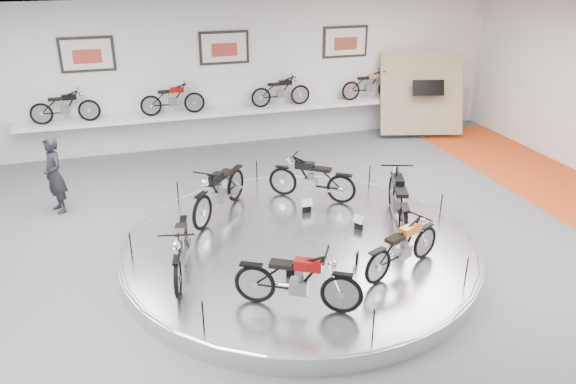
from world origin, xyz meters
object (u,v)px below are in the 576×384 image
object	(u,v)px
bike_c	(219,190)
visitor	(54,175)
bike_b	(312,178)
bike_d	(181,248)
bike_f	(403,246)
bike_a	(398,199)
shelf	(229,112)
bike_e	(298,280)
display_platform	(300,248)

from	to	relation	value
bike_c	visitor	bearing A→B (deg)	-80.82
bike_b	bike_d	distance (m)	3.70
bike_b	bike_f	distance (m)	3.15
bike_f	visitor	world-z (taller)	visitor
bike_a	bike_d	world-z (taller)	bike_a
shelf	bike_b	world-z (taller)	bike_b
bike_c	bike_d	world-z (taller)	bike_c
bike_c	bike_e	xyz separation A→B (m)	(0.51, -3.46, -0.04)
bike_c	bike_b	bearing A→B (deg)	132.60
bike_b	bike_e	distance (m)	3.90
shelf	bike_e	distance (m)	8.35
shelf	bike_c	world-z (taller)	bike_c
bike_a	bike_f	distance (m)	1.68
bike_d	bike_b	bearing A→B (deg)	137.94
display_platform	bike_c	bearing A→B (deg)	127.25
bike_d	bike_e	xyz separation A→B (m)	(1.51, -1.42, 0.01)
shelf	bike_c	size ratio (longest dim) A/B	6.23
display_platform	bike_c	distance (m)	2.04
bike_a	bike_b	xyz separation A→B (m)	(-1.18, 1.58, -0.06)
bike_a	bike_b	size ratio (longest dim) A/B	1.12
bike_b	visitor	xyz separation A→B (m)	(-5.13, 1.59, 0.05)
shelf	display_platform	bearing A→B (deg)	-90.00
bike_e	bike_a	bearing A→B (deg)	66.37
bike_a	visitor	size ratio (longest dim) A/B	1.09
bike_c	visitor	xyz separation A→B (m)	(-3.16, 1.75, 0.01)
bike_c	bike_d	bearing A→B (deg)	11.83
bike_c	bike_e	size ratio (longest dim) A/B	1.09
shelf	visitor	xyz separation A→B (m)	(-4.33, -3.12, -0.17)
shelf	bike_d	bearing A→B (deg)	-107.49
bike_d	visitor	bearing A→B (deg)	-138.79
bike_d	bike_f	size ratio (longest dim) A/B	1.06
bike_a	bike_b	distance (m)	1.98
bike_a	bike_d	bearing A→B (deg)	117.29
display_platform	bike_e	bearing A→B (deg)	-108.96
bike_a	visitor	distance (m)	7.07
display_platform	bike_a	xyz separation A→B (m)	(1.98, 0.11, 0.68)
shelf	bike_f	distance (m)	7.93
display_platform	bike_b	xyz separation A→B (m)	(0.80, 1.69, 0.62)
bike_a	bike_c	xyz separation A→B (m)	(-3.15, 1.43, -0.01)
shelf	bike_d	distance (m)	7.24
bike_b	bike_e	xyz separation A→B (m)	(-1.46, -3.62, 0.01)
bike_a	bike_e	size ratio (longest dim) A/B	1.11
bike_a	bike_e	distance (m)	3.34
shelf	bike_f	size ratio (longest dim) A/B	7.27
display_platform	bike_b	size ratio (longest dim) A/B	3.99
bike_b	bike_c	world-z (taller)	bike_c
visitor	bike_e	bearing A→B (deg)	9.68
bike_a	bike_f	bearing A→B (deg)	174.71
shelf	bike_e	xyz separation A→B (m)	(-0.66, -8.32, -0.22)
display_platform	bike_d	xyz separation A→B (m)	(-2.17, -0.50, 0.62)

